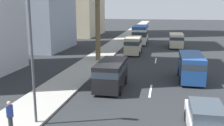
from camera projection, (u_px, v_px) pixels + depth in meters
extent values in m
plane|color=#26282B|center=(157.00, 53.00, 37.33)|extent=(198.00, 198.00, 0.00)
cube|color=#9E9B93|center=(107.00, 51.00, 38.66)|extent=(162.00, 3.31, 0.15)
cube|color=silver|center=(150.00, 91.00, 20.63)|extent=(3.20, 0.16, 0.01)
cube|color=silver|center=(156.00, 61.00, 32.13)|extent=(3.20, 0.16, 0.01)
cube|color=beige|center=(176.00, 40.00, 41.99)|extent=(4.86, 2.08, 2.00)
cube|color=#2D3842|center=(176.00, 37.00, 41.90)|extent=(4.87, 2.08, 0.48)
cylinder|color=black|center=(169.00, 44.00, 43.75)|extent=(0.72, 0.24, 0.72)
cylinder|color=black|center=(182.00, 44.00, 43.38)|extent=(0.72, 0.24, 0.72)
cylinder|color=black|center=(170.00, 46.00, 40.95)|extent=(0.72, 0.24, 0.72)
cylinder|color=black|center=(183.00, 47.00, 40.58)|extent=(0.72, 0.24, 0.72)
cube|color=#1E478C|center=(191.00, 66.00, 23.41)|extent=(5.30, 1.91, 2.10)
cube|color=#2D3842|center=(191.00, 61.00, 23.31)|extent=(5.31, 1.91, 0.50)
cylinder|color=black|center=(179.00, 71.00, 25.29)|extent=(0.72, 0.24, 0.72)
cylinder|color=black|center=(199.00, 72.00, 24.95)|extent=(0.72, 0.24, 0.72)
cylinder|color=black|center=(181.00, 80.00, 22.24)|extent=(0.72, 0.24, 0.72)
cylinder|color=black|center=(204.00, 81.00, 21.90)|extent=(0.72, 0.24, 0.72)
cube|color=silver|center=(140.00, 36.00, 46.10)|extent=(6.65, 2.30, 2.45)
cube|color=#1E4C93|center=(141.00, 27.00, 45.80)|extent=(6.65, 2.30, 0.47)
cube|color=#28333D|center=(140.00, 33.00, 46.01)|extent=(6.67, 2.30, 0.82)
cylinder|color=black|center=(146.00, 43.00, 44.26)|extent=(0.84, 0.26, 0.84)
cylinder|color=black|center=(133.00, 43.00, 44.67)|extent=(0.84, 0.26, 0.84)
cylinder|color=black|center=(147.00, 40.00, 47.97)|extent=(0.84, 0.26, 0.84)
cylinder|color=black|center=(135.00, 40.00, 48.38)|extent=(0.84, 0.26, 0.84)
cube|color=black|center=(111.00, 74.00, 20.98)|extent=(4.77, 1.95, 2.01)
cube|color=#2D3842|center=(111.00, 68.00, 20.89)|extent=(4.78, 1.96, 0.48)
cylinder|color=black|center=(120.00, 90.00, 19.61)|extent=(0.72, 0.24, 0.72)
cylinder|color=black|center=(95.00, 89.00, 19.96)|extent=(0.72, 0.24, 0.72)
cylinder|color=black|center=(125.00, 80.00, 22.36)|extent=(0.72, 0.24, 0.72)
cylinder|color=black|center=(104.00, 79.00, 22.70)|extent=(0.72, 0.24, 0.72)
cube|color=silver|center=(205.00, 123.00, 13.65)|extent=(4.64, 1.72, 0.79)
cube|color=#38424C|center=(207.00, 111.00, 13.28)|extent=(2.55, 1.59, 0.65)
cylinder|color=black|center=(187.00, 115.00, 15.23)|extent=(0.64, 0.22, 0.64)
cylinder|color=black|center=(216.00, 117.00, 14.93)|extent=(0.64, 0.22, 0.64)
cube|color=beige|center=(133.00, 45.00, 36.14)|extent=(4.68, 1.94, 2.15)
cube|color=#2D3842|center=(133.00, 42.00, 36.05)|extent=(4.69, 1.94, 0.52)
cylinder|color=black|center=(139.00, 54.00, 34.81)|extent=(0.72, 0.24, 0.72)
cylinder|color=black|center=(125.00, 53.00, 35.16)|extent=(0.72, 0.24, 0.72)
cylinder|color=black|center=(141.00, 50.00, 37.51)|extent=(0.72, 0.24, 0.72)
cylinder|color=black|center=(128.00, 50.00, 37.86)|extent=(0.72, 0.24, 0.72)
cylinder|color=#333338|center=(10.00, 125.00, 13.46)|extent=(0.14, 0.14, 0.80)
cylinder|color=#333338|center=(12.00, 124.00, 13.61)|extent=(0.14, 0.14, 0.80)
cube|color=navy|center=(10.00, 111.00, 13.38)|extent=(0.38, 0.39, 0.63)
sphere|color=tan|center=(9.00, 103.00, 13.30)|extent=(0.22, 0.22, 0.22)
cylinder|color=brown|center=(98.00, 27.00, 31.02)|extent=(0.56, 0.56, 7.86)
cylinder|color=#4C4C51|center=(32.00, 59.00, 14.01)|extent=(0.14, 0.14, 7.11)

